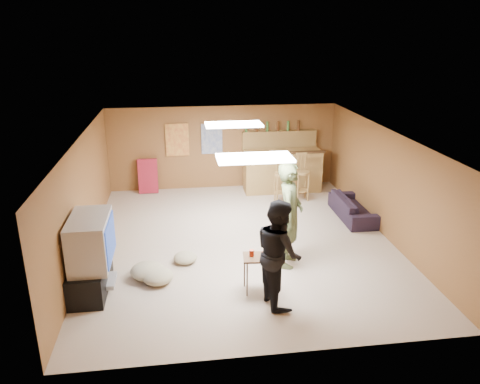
{
  "coord_description": "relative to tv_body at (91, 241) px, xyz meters",
  "views": [
    {
      "loc": [
        -1.2,
        -8.55,
        4.13
      ],
      "look_at": [
        0.0,
        0.2,
        1.0
      ],
      "focal_mm": 35.0,
      "sensor_mm": 36.0,
      "label": 1
    }
  ],
  "objects": [
    {
      "name": "poster_left",
      "position": [
        1.45,
        4.96,
        0.45
      ],
      "size": [
        0.6,
        0.03,
        0.85
      ],
      "primitive_type": "cube",
      "color": "#BF3F26",
      "rests_on": "wall_back"
    },
    {
      "name": "ceiling",
      "position": [
        2.65,
        1.5,
        1.3
      ],
      "size": [
        6.0,
        7.0,
        0.02
      ],
      "primitive_type": "cube",
      "color": "silver",
      "rests_on": "ground"
    },
    {
      "name": "cup_red_far",
      "position": [
        2.75,
        -0.44,
        -0.22
      ],
      "size": [
        0.1,
        0.1,
        0.1
      ],
      "primitive_type": "cylinder",
      "rotation": [
        0.0,
        0.0,
        0.32
      ],
      "color": "#B4260C",
      "rests_on": "tray_table"
    },
    {
      "name": "tray_table",
      "position": [
        2.66,
        -0.38,
        -0.59
      ],
      "size": [
        0.52,
        0.43,
        0.62
      ],
      "primitive_type": "cube",
      "rotation": [
        0.0,
        0.0,
        -0.1
      ],
      "color": "#3A2312",
      "rests_on": "ground"
    },
    {
      "name": "tv_screen",
      "position": [
        0.31,
        0.0,
        0.0
      ],
      "size": [
        0.02,
        0.95,
        0.65
      ],
      "primitive_type": "cube",
      "color": "navy",
      "rests_on": "tv_body"
    },
    {
      "name": "wall_front",
      "position": [
        2.65,
        -2.0,
        0.2
      ],
      "size": [
        6.0,
        0.02,
        2.2
      ],
      "primitive_type": "cube",
      "color": "brown",
      "rests_on": "ground"
    },
    {
      "name": "person_black",
      "position": [
        2.91,
        -0.75,
        -0.04
      ],
      "size": [
        0.78,
        0.93,
        1.72
      ],
      "primitive_type": "imported",
      "rotation": [
        0.0,
        0.0,
        1.74
      ],
      "color": "black",
      "rests_on": "ground"
    },
    {
      "name": "bottle_row",
      "position": [
        3.95,
        4.88,
        0.75
      ],
      "size": [
        1.48,
        0.08,
        0.26
      ],
      "primitive_type": null,
      "color": "#3F7233",
      "rests_on": "bar_shelf"
    },
    {
      "name": "poster_right",
      "position": [
        2.35,
        4.96,
        0.45
      ],
      "size": [
        0.55,
        0.03,
        0.8
      ],
      "primitive_type": "cube",
      "color": "#334C99",
      "rests_on": "wall_back"
    },
    {
      "name": "bar_shelf",
      "position": [
        4.15,
        4.9,
        0.6
      ],
      "size": [
        2.0,
        0.18,
        0.05
      ],
      "primitive_type": "cube",
      "color": "olive",
      "rests_on": "bar_backing"
    },
    {
      "name": "cushion_far",
      "position": [
        1.02,
        0.09,
        -0.78
      ],
      "size": [
        0.55,
        0.55,
        0.24
      ],
      "primitive_type": "ellipsoid",
      "rotation": [
        0.0,
        0.0,
        -0.05
      ],
      "color": "tan",
      "rests_on": "ground"
    },
    {
      "name": "tv_stand",
      "position": [
        -0.07,
        0.0,
        -0.65
      ],
      "size": [
        0.55,
        1.3,
        0.5
      ],
      "primitive_type": "cube",
      "color": "black",
      "rests_on": "ground"
    },
    {
      "name": "cup_blue",
      "position": [
        2.82,
        -0.27,
        -0.22
      ],
      "size": [
        0.1,
        0.1,
        0.11
      ],
      "primitive_type": "cylinder",
      "rotation": [
        0.0,
        0.0,
        0.18
      ],
      "color": "navy",
      "rests_on": "tray_table"
    },
    {
      "name": "ceiling_panel_front",
      "position": [
        2.65,
        0.0,
        1.27
      ],
      "size": [
        1.2,
        0.6,
        0.04
      ],
      "primitive_type": "cube",
      "color": "white",
      "rests_on": "ceiling"
    },
    {
      "name": "ceiling_panel_back",
      "position": [
        2.65,
        2.7,
        1.27
      ],
      "size": [
        1.2,
        0.6,
        0.04
      ],
      "primitive_type": "cube",
      "color": "white",
      "rests_on": "ceiling"
    },
    {
      "name": "dvd_box",
      "position": [
        0.15,
        0.0,
        -0.75
      ],
      "size": [
        0.35,
        0.5,
        0.08
      ],
      "primitive_type": "cube",
      "color": "#B2B2B7",
      "rests_on": "tv_stand"
    },
    {
      "name": "wall_right",
      "position": [
        5.65,
        1.5,
        0.2
      ],
      "size": [
        0.02,
        7.0,
        2.2
      ],
      "primitive_type": "cube",
      "color": "brown",
      "rests_on": "ground"
    },
    {
      "name": "ground",
      "position": [
        2.65,
        1.5,
        -0.9
      ],
      "size": [
        7.0,
        7.0,
        0.0
      ],
      "primitive_type": "plane",
      "color": "tan",
      "rests_on": "ground"
    },
    {
      "name": "person_olive",
      "position": [
        3.37,
        0.46,
        0.07
      ],
      "size": [
        0.67,
        0.82,
        1.94
      ],
      "primitive_type": "imported",
      "rotation": [
        0.0,
        0.0,
        1.24
      ],
      "color": "#4A5631",
      "rests_on": "ground"
    },
    {
      "name": "bar_backing",
      "position": [
        4.15,
        4.92,
        0.3
      ],
      "size": [
        2.0,
        0.14,
        0.6
      ],
      "primitive_type": "cube",
      "color": "olive",
      "rests_on": "bar_counter"
    },
    {
      "name": "wall_left",
      "position": [
        -0.35,
        1.5,
        0.2
      ],
      "size": [
        0.02,
        7.0,
        2.2
      ],
      "primitive_type": "cube",
      "color": "brown",
      "rests_on": "ground"
    },
    {
      "name": "wall_back",
      "position": [
        2.65,
        5.0,
        0.2
      ],
      "size": [
        6.0,
        0.02,
        2.2
      ],
      "primitive_type": "cube",
      "color": "brown",
      "rests_on": "ground"
    },
    {
      "name": "cushion_mid",
      "position": [
        1.5,
        0.76,
        -0.8
      ],
      "size": [
        0.53,
        0.53,
        0.19
      ],
      "primitive_type": "ellipsoid",
      "rotation": [
        0.0,
        0.0,
        0.27
      ],
      "color": "tan",
      "rests_on": "ground"
    },
    {
      "name": "cup_red_near",
      "position": [
        2.56,
        -0.35,
        -0.22
      ],
      "size": [
        0.09,
        0.09,
        0.11
      ],
      "primitive_type": "cylinder",
      "rotation": [
        0.0,
        0.0,
        0.15
      ],
      "color": "#B4260C",
      "rests_on": "tray_table"
    },
    {
      "name": "bar_stool_left",
      "position": [
        3.95,
        3.63,
        -0.35
      ],
      "size": [
        0.46,
        0.46,
        1.09
      ],
      "primitive_type": null,
      "rotation": [
        0.0,
        0.0,
        0.43
      ],
      "color": "olive",
      "rests_on": "ground"
    },
    {
      "name": "bar_counter",
      "position": [
        4.15,
        4.45,
        -0.35
      ],
      "size": [
        2.0,
        0.6,
        1.1
      ],
      "primitive_type": "cube",
      "color": "olive",
      "rests_on": "ground"
    },
    {
      "name": "bar_stool_right",
      "position": [
        4.49,
        3.72,
        -0.37
      ],
      "size": [
        0.44,
        0.44,
        1.06
      ],
      "primitive_type": null,
      "rotation": [
        0.0,
        0.0,
        0.38
      ],
      "color": "olive",
      "rests_on": "ground"
    },
    {
      "name": "cushion_near_tv",
      "position": [
        0.83,
        0.28,
        -0.77
      ],
      "size": [
        0.75,
        0.75,
        0.27
      ],
      "primitive_type": "ellipsoid",
      "rotation": [
        0.0,
        0.0,
        0.32
      ],
      "color": "tan",
      "rests_on": "ground"
    },
    {
      "name": "tv_body",
      "position": [
        0.0,
        0.0,
        0.0
      ],
      "size": [
        0.6,
        1.1,
        0.8
      ],
      "primitive_type": "cube",
      "color": "#B2B2B7",
      "rests_on": "tv_stand"
    },
    {
      "name": "sofa",
      "position": [
        5.35,
        2.43,
        -0.66
      ],
      "size": [
        0.67,
        1.67,
        0.49
      ],
      "primitive_type": "imported",
      "rotation": [
        0.0,
        0.0,
        1.56
      ],
      "color": "black",
      "rests_on": "ground"
    },
    {
      "name": "folding_chair_stack",
      "position": [
        0.65,
        4.8,
        -0.45
      ],
      "size": [
        0.5,
        0.26,
        0.91
      ],
      "primitive_type": "cube",
      "rotation": [
        -0.14,
        0.0,
        0.0
      ],
      "color": "#A41E32",
      "rests_on": "ground"
    },
    {
      "name": "bar_lip",
      "position": [
        4.15,
        4.2,
        0.2
      ],
      "size": [
        2.1,
        0.12,
        0.05
      ],
      "primitive_type": "cube",
      "color": "#3A2312",
      "rests_on": "bar_counter"
    }
  ]
}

